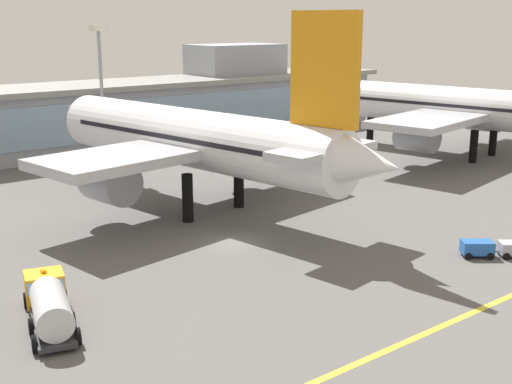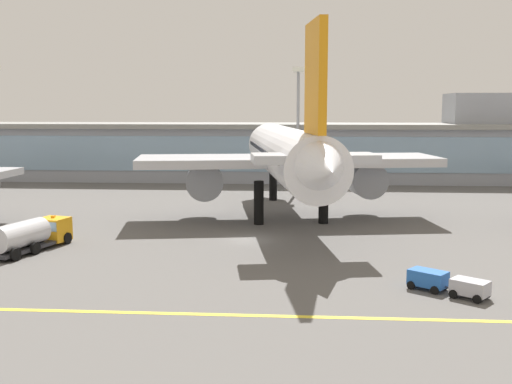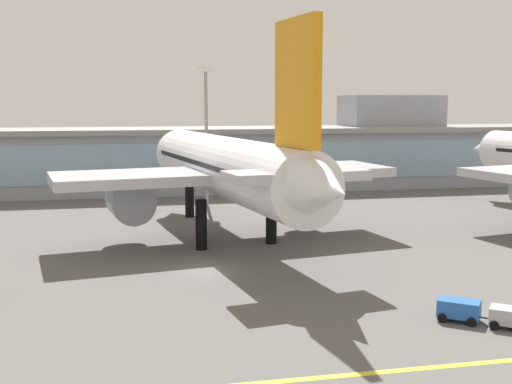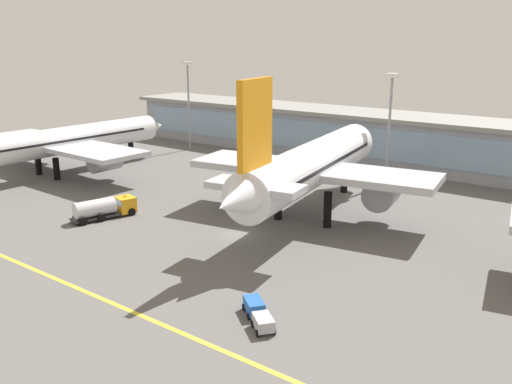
% 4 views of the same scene
% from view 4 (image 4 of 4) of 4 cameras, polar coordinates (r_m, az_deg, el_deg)
% --- Properties ---
extents(ground_plane, '(181.64, 181.64, 0.00)m').
position_cam_4_polar(ground_plane, '(70.86, -1.96, -4.44)').
color(ground_plane, '#5B5956').
extents(taxiway_centreline_stripe, '(145.31, 0.50, 0.01)m').
position_cam_4_polar(taxiway_centreline_stripe, '(56.80, -16.21, -10.40)').
color(taxiway_centreline_stripe, yellow).
rests_on(taxiway_centreline_stripe, ground).
extents(terminal_building, '(132.74, 14.00, 15.26)m').
position_cam_4_polar(terminal_building, '(111.03, 15.43, 5.35)').
color(terminal_building, '#9399A3').
rests_on(terminal_building, ground).
extents(airliner_near_left, '(38.56, 49.73, 16.59)m').
position_cam_4_polar(airliner_near_left, '(106.93, -19.74, 4.91)').
color(airliner_near_left, black).
rests_on(airliner_near_left, ground).
extents(airliner_near_right, '(35.31, 48.51, 20.32)m').
position_cam_4_polar(airliner_near_right, '(75.94, 5.77, 2.74)').
color(airliner_near_right, black).
rests_on(airliner_near_right, ground).
extents(fuel_tanker_truck, '(5.00, 9.36, 2.90)m').
position_cam_4_polar(fuel_tanker_truck, '(79.70, -15.33, -1.56)').
color(fuel_tanker_truck, black).
rests_on(fuel_tanker_truck, ground).
extents(baggage_tug_near, '(5.34, 4.69, 1.40)m').
position_cam_4_polar(baggage_tug_near, '(49.99, 0.22, -12.47)').
color(baggage_tug_near, black).
rests_on(baggage_tug_near, ground).
extents(apron_light_mast_west, '(1.80, 1.80, 18.84)m').
position_cam_4_polar(apron_light_mast_west, '(95.23, 13.78, 8.25)').
color(apron_light_mast_west, gray).
rests_on(apron_light_mast_west, ground).
extents(apron_light_mast_centre, '(1.80, 1.80, 19.47)m').
position_cam_4_polar(apron_light_mast_centre, '(124.03, -7.06, 10.38)').
color(apron_light_mast_centre, gray).
rests_on(apron_light_mast_centre, ground).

